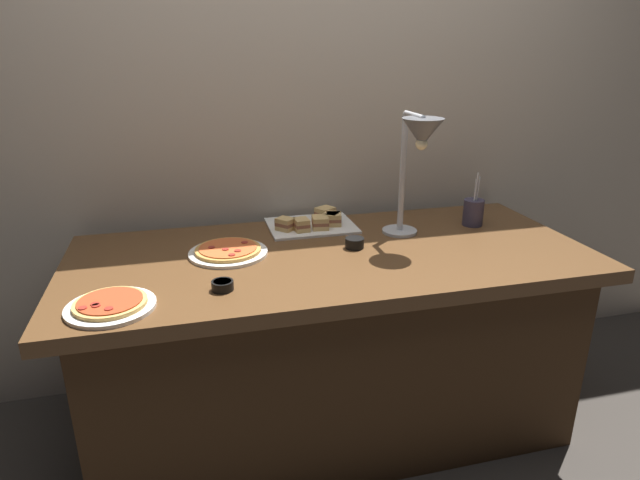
{
  "coord_description": "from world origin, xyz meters",
  "views": [
    {
      "loc": [
        -0.5,
        -1.76,
        1.48
      ],
      "look_at": [
        -0.05,
        0.0,
        0.81
      ],
      "focal_mm": 30.02,
      "sensor_mm": 36.0,
      "label": 1
    }
  ],
  "objects_px": {
    "sandwich_platter": "(315,222)",
    "sauce_cup_near": "(355,243)",
    "heat_lamp": "(418,146)",
    "utensil_holder": "(473,212)",
    "sauce_cup_far": "(223,285)",
    "pizza_plate_center": "(110,305)",
    "pizza_plate_front": "(228,251)"
  },
  "relations": [
    {
      "from": "sandwich_platter",
      "to": "utensil_holder",
      "type": "bearing_deg",
      "value": -11.59
    },
    {
      "from": "pizza_plate_front",
      "to": "sauce_cup_far",
      "type": "xyz_separation_m",
      "value": [
        -0.04,
        -0.3,
        0.0
      ]
    },
    {
      "from": "pizza_plate_front",
      "to": "sauce_cup_far",
      "type": "distance_m",
      "value": 0.3
    },
    {
      "from": "heat_lamp",
      "to": "utensil_holder",
      "type": "relative_size",
      "value": 2.13
    },
    {
      "from": "sandwich_platter",
      "to": "sauce_cup_far",
      "type": "xyz_separation_m",
      "value": [
        -0.42,
        -0.51,
        -0.01
      ]
    },
    {
      "from": "heat_lamp",
      "to": "sauce_cup_far",
      "type": "bearing_deg",
      "value": -161.86
    },
    {
      "from": "sauce_cup_near",
      "to": "sauce_cup_far",
      "type": "distance_m",
      "value": 0.57
    },
    {
      "from": "sauce_cup_far",
      "to": "utensil_holder",
      "type": "distance_m",
      "value": 1.14
    },
    {
      "from": "pizza_plate_center",
      "to": "sauce_cup_near",
      "type": "relative_size",
      "value": 3.61
    },
    {
      "from": "sandwich_platter",
      "to": "pizza_plate_center",
      "type": "bearing_deg",
      "value": -142.98
    },
    {
      "from": "sandwich_platter",
      "to": "sauce_cup_far",
      "type": "height_order",
      "value": "sandwich_platter"
    },
    {
      "from": "heat_lamp",
      "to": "sauce_cup_far",
      "type": "relative_size",
      "value": 7.08
    },
    {
      "from": "heat_lamp",
      "to": "utensil_holder",
      "type": "xyz_separation_m",
      "value": [
        0.33,
        0.14,
        -0.32
      ]
    },
    {
      "from": "pizza_plate_front",
      "to": "pizza_plate_center",
      "type": "bearing_deg",
      "value": -136.89
    },
    {
      "from": "sauce_cup_far",
      "to": "pizza_plate_center",
      "type": "bearing_deg",
      "value": -171.7
    },
    {
      "from": "pizza_plate_front",
      "to": "sauce_cup_near",
      "type": "relative_size",
      "value": 4.03
    },
    {
      "from": "sandwich_platter",
      "to": "sauce_cup_near",
      "type": "distance_m",
      "value": 0.28
    },
    {
      "from": "pizza_plate_center",
      "to": "sandwich_platter",
      "type": "distance_m",
      "value": 0.93
    },
    {
      "from": "sauce_cup_near",
      "to": "utensil_holder",
      "type": "relative_size",
      "value": 0.31
    },
    {
      "from": "sauce_cup_near",
      "to": "utensil_holder",
      "type": "distance_m",
      "value": 0.58
    },
    {
      "from": "sauce_cup_near",
      "to": "heat_lamp",
      "type": "bearing_deg",
      "value": -1.28
    },
    {
      "from": "heat_lamp",
      "to": "pizza_plate_center",
      "type": "distance_m",
      "value": 1.16
    },
    {
      "from": "pizza_plate_center",
      "to": "sauce_cup_near",
      "type": "bearing_deg",
      "value": 19.48
    },
    {
      "from": "pizza_plate_front",
      "to": "sandwich_platter",
      "type": "distance_m",
      "value": 0.44
    },
    {
      "from": "sauce_cup_near",
      "to": "pizza_plate_center",
      "type": "bearing_deg",
      "value": -160.52
    },
    {
      "from": "pizza_plate_center",
      "to": "utensil_holder",
      "type": "bearing_deg",
      "value": 17.04
    },
    {
      "from": "heat_lamp",
      "to": "sauce_cup_near",
      "type": "distance_m",
      "value": 0.42
    },
    {
      "from": "utensil_holder",
      "to": "sauce_cup_near",
      "type": "bearing_deg",
      "value": -166.69
    },
    {
      "from": "sandwich_platter",
      "to": "heat_lamp",
      "type": "bearing_deg",
      "value": -40.57
    },
    {
      "from": "heat_lamp",
      "to": "sauce_cup_near",
      "type": "xyz_separation_m",
      "value": [
        -0.23,
        0.01,
        -0.35
      ]
    },
    {
      "from": "heat_lamp",
      "to": "sauce_cup_far",
      "type": "xyz_separation_m",
      "value": [
        -0.74,
        -0.24,
        -0.36
      ]
    },
    {
      "from": "sauce_cup_far",
      "to": "utensil_holder",
      "type": "height_order",
      "value": "utensil_holder"
    }
  ]
}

